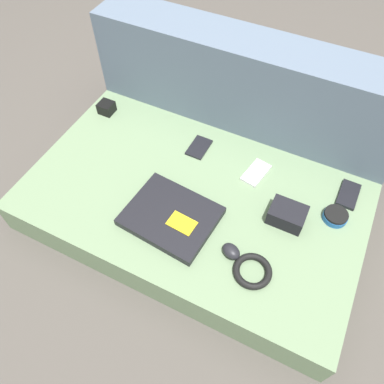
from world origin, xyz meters
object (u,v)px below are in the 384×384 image
at_px(phone_black, 348,195).
at_px(laptop, 171,216).
at_px(charger_brick, 106,108).
at_px(phone_small, 256,173).
at_px(speaker_puck, 335,216).
at_px(phone_silver, 199,147).
at_px(camera_pouch, 287,215).
at_px(computer_mouse, 231,251).

bearing_deg(phone_black, laptop, -143.97).
bearing_deg(charger_brick, phone_small, -3.10).
bearing_deg(speaker_puck, phone_silver, 171.02).
bearing_deg(phone_silver, phone_small, -4.63).
bearing_deg(laptop, phone_silver, 104.62).
distance_m(speaker_puck, camera_pouch, 0.17).
bearing_deg(computer_mouse, phone_silver, 151.33).
xyz_separation_m(phone_silver, charger_brick, (-0.44, 0.01, 0.02)).
relative_size(laptop, camera_pouch, 2.65).
relative_size(speaker_puck, phone_silver, 0.74).
relative_size(phone_small, charger_brick, 2.18).
bearing_deg(laptop, charger_brick, 149.84).
height_order(phone_silver, camera_pouch, camera_pouch).
xyz_separation_m(laptop, computer_mouse, (0.23, -0.03, 0.00)).
xyz_separation_m(speaker_puck, camera_pouch, (-0.15, -0.08, 0.02)).
relative_size(speaker_puck, charger_brick, 1.38).
height_order(laptop, speaker_puck, laptop).
distance_m(phone_black, charger_brick, 1.01).
relative_size(computer_mouse, phone_silver, 0.70).
height_order(computer_mouse, phone_silver, computer_mouse).
distance_m(laptop, computer_mouse, 0.23).
distance_m(laptop, phone_silver, 0.34).
relative_size(computer_mouse, phone_small, 0.59).
height_order(phone_black, camera_pouch, camera_pouch).
bearing_deg(camera_pouch, speaker_puck, 28.16).
xyz_separation_m(computer_mouse, phone_small, (-0.04, 0.34, -0.01)).
height_order(phone_small, charger_brick, charger_brick).
xyz_separation_m(speaker_puck, phone_small, (-0.31, 0.07, -0.01)).
xyz_separation_m(phone_small, charger_brick, (-0.68, 0.04, 0.02)).
distance_m(computer_mouse, charger_brick, 0.82).
xyz_separation_m(laptop, camera_pouch, (0.35, 0.17, 0.02)).
relative_size(phone_silver, phone_black, 0.93).
relative_size(speaker_puck, phone_small, 0.63).
bearing_deg(phone_small, charger_brick, -172.52).
bearing_deg(camera_pouch, laptop, -154.27).
xyz_separation_m(computer_mouse, phone_silver, (-0.29, 0.37, -0.01)).
bearing_deg(phone_black, speaker_puck, -99.03).
bearing_deg(phone_small, phone_black, 19.45).
bearing_deg(phone_silver, speaker_puck, -8.43).
distance_m(phone_small, camera_pouch, 0.22).
bearing_deg(computer_mouse, phone_black, 77.44).
bearing_deg(speaker_puck, charger_brick, 174.11).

